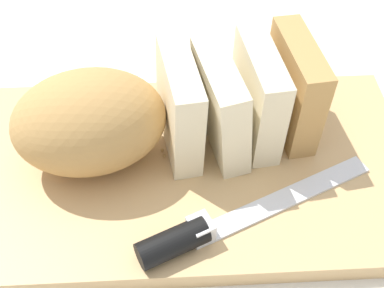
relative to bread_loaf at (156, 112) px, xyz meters
The scene contains 7 objects.
ground_plane 0.08m from the bread_loaf, 38.29° to the right, with size 3.00×3.00×0.00m, color silver.
cutting_board 0.08m from the bread_loaf, 38.29° to the right, with size 0.46×0.26×0.02m, color tan.
bread_loaf is the anchor object (origin of this frame).
bread_knife 0.13m from the bread_loaf, 74.00° to the right, with size 0.24×0.12×0.03m.
crumb_near_knife 0.05m from the bread_loaf, 154.87° to the right, with size 0.01×0.01×0.01m, color tan.
crumb_near_loaf 0.05m from the bread_loaf, 63.77° to the right, with size 0.00×0.00×0.00m, color tan.
crumb_stray_left 0.05m from the bread_loaf, 69.77° to the right, with size 0.00×0.00×0.00m, color tan.
Camera 1 is at (-0.03, -0.33, 0.43)m, focal length 47.49 mm.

